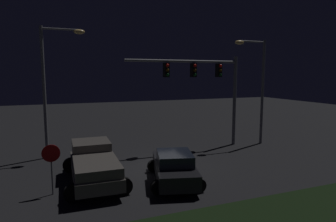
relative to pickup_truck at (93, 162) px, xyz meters
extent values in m
plane|color=black|center=(3.87, 0.85, -1.00)|extent=(80.00, 80.00, 0.00)
cube|color=#514C47|center=(0.00, -0.17, -0.32)|extent=(2.11, 5.44, 0.55)
cube|color=#514C47|center=(0.02, 1.01, 0.38)|extent=(1.88, 1.94, 0.85)
cube|color=black|center=(0.02, 1.01, 0.50)|extent=(1.79, 1.56, 0.51)
cube|color=#514C47|center=(-0.03, -1.25, 0.18)|extent=(1.98, 3.06, 0.45)
cylinder|color=black|center=(-0.99, 1.79, -0.60)|extent=(0.80, 0.22, 0.80)
cylinder|color=black|center=(1.07, 1.75, -0.60)|extent=(0.80, 0.22, 0.80)
cylinder|color=black|center=(-1.07, -2.10, -0.60)|extent=(0.80, 0.22, 0.80)
cylinder|color=black|center=(0.99, -2.14, -0.60)|extent=(0.80, 0.22, 0.80)
cube|color=black|center=(3.66, -1.40, -0.39)|extent=(2.87, 4.71, 0.70)
cube|color=black|center=(3.60, -1.64, 0.24)|extent=(2.06, 2.34, 0.55)
cylinder|color=black|center=(3.16, 0.28, -0.68)|extent=(0.64, 0.22, 0.64)
cylinder|color=black|center=(4.94, -0.19, -0.68)|extent=(0.64, 0.22, 0.64)
cylinder|color=black|center=(2.39, -2.61, -0.68)|extent=(0.64, 0.22, 0.64)
cylinder|color=black|center=(4.17, -3.08, -0.68)|extent=(0.64, 0.22, 0.64)
cylinder|color=slate|center=(10.74, 4.04, 2.25)|extent=(0.24, 0.24, 6.50)
cylinder|color=slate|center=(6.64, 4.04, 5.10)|extent=(8.20, 0.18, 0.18)
cube|color=black|center=(9.34, 4.04, 4.50)|extent=(0.32, 0.44, 0.95)
sphere|color=red|center=(9.34, 3.81, 4.80)|extent=(0.22, 0.22, 0.22)
sphere|color=#59380A|center=(9.34, 3.81, 4.50)|extent=(0.22, 0.22, 0.22)
sphere|color=#0C4719|center=(9.34, 3.81, 4.20)|extent=(0.22, 0.22, 0.22)
cube|color=black|center=(7.34, 4.04, 4.50)|extent=(0.32, 0.44, 0.95)
sphere|color=red|center=(7.34, 3.81, 4.80)|extent=(0.22, 0.22, 0.22)
sphere|color=#59380A|center=(7.34, 3.81, 4.50)|extent=(0.22, 0.22, 0.22)
sphere|color=#0C4719|center=(7.34, 3.81, 4.20)|extent=(0.22, 0.22, 0.22)
cube|color=black|center=(5.34, 4.04, 4.50)|extent=(0.32, 0.44, 0.95)
sphere|color=red|center=(5.34, 3.81, 4.80)|extent=(0.22, 0.22, 0.22)
sphere|color=#59380A|center=(5.34, 3.81, 4.50)|extent=(0.22, 0.22, 0.22)
sphere|color=#0C4719|center=(5.34, 3.81, 4.20)|extent=(0.22, 0.22, 0.22)
cylinder|color=slate|center=(-2.21, 5.23, 3.05)|extent=(0.20, 0.20, 8.10)
cylinder|color=slate|center=(-1.11, 5.23, 6.95)|extent=(2.19, 0.12, 0.12)
ellipsoid|color=#F9CC72|center=(-0.01, 5.23, 6.85)|extent=(0.70, 0.44, 0.30)
cylinder|color=slate|center=(12.85, 3.54, 2.85)|extent=(0.20, 0.20, 7.70)
cylinder|color=slate|center=(11.76, 3.54, 6.55)|extent=(2.17, 0.12, 0.12)
ellipsoid|color=#F9CC72|center=(10.68, 3.54, 6.45)|extent=(0.70, 0.44, 0.30)
cylinder|color=slate|center=(-1.87, -0.94, 0.10)|extent=(0.07, 0.07, 2.20)
cylinder|color=#B20C0F|center=(-1.87, -0.97, 0.85)|extent=(0.76, 0.03, 0.76)
camera|label=1|loc=(-1.60, -14.09, 4.21)|focal=31.08mm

